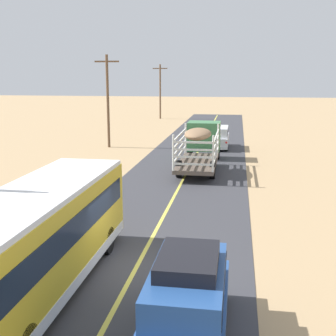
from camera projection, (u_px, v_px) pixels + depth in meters
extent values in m
plane|color=tan|center=(136.00, 269.00, 14.93)|extent=(240.00, 240.00, 0.00)
cube|color=#38383D|center=(136.00, 269.00, 14.92)|extent=(8.00, 120.00, 0.02)
cube|color=#D8CC4C|center=(136.00, 268.00, 14.92)|extent=(0.16, 117.60, 0.00)
cube|color=#264C8C|center=(188.00, 313.00, 10.87)|extent=(1.90, 4.60, 0.90)
cube|color=#264C8C|center=(188.00, 284.00, 10.55)|extent=(1.75, 3.59, 0.80)
cube|color=#192333|center=(188.00, 283.00, 10.54)|extent=(1.79, 3.22, 0.44)
cube|color=black|center=(188.00, 261.00, 10.48)|extent=(1.42, 2.07, 0.36)
cylinder|color=black|center=(165.00, 293.00, 12.44)|extent=(0.26, 0.76, 0.76)
cylinder|color=black|center=(223.00, 298.00, 12.19)|extent=(0.26, 0.76, 0.76)
cube|color=#3F7F4C|center=(204.00, 136.00, 34.17)|extent=(2.50, 2.20, 2.20)
cube|color=#192333|center=(204.00, 130.00, 34.08)|extent=(2.53, 1.54, 0.70)
cube|color=brown|center=(198.00, 163.00, 29.19)|extent=(2.50, 6.40, 0.24)
cylinder|color=silver|center=(186.00, 138.00, 32.15)|extent=(0.12, 0.12, 2.20)
cylinder|color=silver|center=(218.00, 139.00, 31.78)|extent=(0.12, 0.12, 2.20)
cylinder|color=silver|center=(173.00, 153.00, 26.08)|extent=(0.12, 0.12, 2.20)
cylinder|color=silver|center=(213.00, 154.00, 25.71)|extent=(0.12, 0.12, 2.20)
cube|color=silver|center=(180.00, 154.00, 29.25)|extent=(0.08, 6.30, 0.12)
cube|color=silver|center=(216.00, 155.00, 28.88)|extent=(0.08, 6.30, 0.12)
cube|color=silver|center=(193.00, 164.00, 26.02)|extent=(2.40, 0.08, 0.12)
cube|color=silver|center=(180.00, 148.00, 29.16)|extent=(0.08, 6.30, 0.12)
cube|color=silver|center=(216.00, 149.00, 28.79)|extent=(0.08, 6.30, 0.12)
cube|color=silver|center=(193.00, 157.00, 25.92)|extent=(2.40, 0.08, 0.12)
cube|color=silver|center=(180.00, 141.00, 29.07)|extent=(0.08, 6.30, 0.12)
cube|color=silver|center=(216.00, 142.00, 28.70)|extent=(0.08, 6.30, 0.12)
cube|color=silver|center=(193.00, 150.00, 25.83)|extent=(2.40, 0.08, 0.12)
cube|color=silver|center=(180.00, 135.00, 28.98)|extent=(0.08, 6.30, 0.12)
cube|color=silver|center=(216.00, 136.00, 28.61)|extent=(0.08, 6.30, 0.12)
cube|color=silver|center=(193.00, 142.00, 25.74)|extent=(2.40, 0.08, 0.12)
ellipsoid|color=#8C6B4C|center=(198.00, 134.00, 28.77)|extent=(1.75, 3.84, 0.70)
cylinder|color=black|center=(190.00, 151.00, 34.60)|extent=(0.32, 1.10, 1.10)
cylinder|color=black|center=(218.00, 152.00, 34.26)|extent=(0.32, 1.10, 1.10)
cylinder|color=black|center=(179.00, 169.00, 28.15)|extent=(0.32, 1.10, 1.10)
cylinder|color=black|center=(213.00, 170.00, 27.81)|extent=(0.32, 1.10, 1.10)
cube|color=gold|center=(38.00, 240.00, 12.91)|extent=(2.50, 10.00, 2.70)
cube|color=white|center=(35.00, 193.00, 12.61)|extent=(2.45, 9.80, 0.16)
cube|color=#192333|center=(37.00, 225.00, 12.81)|extent=(2.54, 9.20, 0.80)
cube|color=silver|center=(40.00, 276.00, 13.15)|extent=(2.53, 9.80, 0.36)
cylinder|color=black|center=(51.00, 237.00, 16.46)|extent=(0.30, 1.00, 1.00)
cylinder|color=black|center=(107.00, 240.00, 16.13)|extent=(0.30, 1.00, 1.00)
cube|color=silver|center=(218.00, 141.00, 39.37)|extent=(1.90, 4.60, 0.90)
cube|color=silver|center=(218.00, 131.00, 39.05)|extent=(1.75, 3.59, 0.80)
cube|color=#192333|center=(218.00, 131.00, 39.05)|extent=(1.79, 3.22, 0.44)
cube|color=silver|center=(216.00, 148.00, 37.30)|extent=(1.86, 0.20, 0.24)
cube|color=red|center=(207.00, 142.00, 37.26)|extent=(0.16, 0.06, 0.14)
cube|color=red|center=(226.00, 143.00, 37.01)|extent=(0.16, 0.06, 0.14)
cylinder|color=black|center=(210.00, 141.00, 40.94)|extent=(0.26, 0.76, 0.76)
cylinder|color=black|center=(227.00, 142.00, 40.69)|extent=(0.26, 0.76, 0.76)
cylinder|color=black|center=(208.00, 146.00, 38.19)|extent=(0.26, 0.76, 0.76)
cylinder|color=black|center=(226.00, 146.00, 37.93)|extent=(0.26, 0.76, 0.76)
cylinder|color=brown|center=(108.00, 102.00, 39.20)|extent=(0.24, 0.24, 8.27)
cube|color=brown|center=(107.00, 61.00, 38.46)|extent=(2.20, 0.14, 0.14)
cylinder|color=brown|center=(160.00, 92.00, 65.31)|extent=(0.24, 0.24, 8.05)
cube|color=brown|center=(160.00, 68.00, 64.60)|extent=(2.20, 0.14, 0.14)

